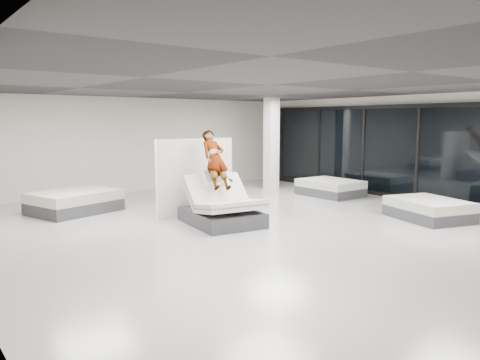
{
  "coord_description": "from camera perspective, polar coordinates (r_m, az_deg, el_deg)",
  "views": [
    {
      "loc": [
        -6.83,
        -7.9,
        2.43
      ],
      "look_at": [
        -0.05,
        0.99,
        1.0
      ],
      "focal_mm": 35.0,
      "sensor_mm": 36.0,
      "label": 1
    }
  ],
  "objects": [
    {
      "name": "remote",
      "position": [
        10.94,
        -1.15,
        -0.02
      ],
      "size": [
        0.07,
        0.15,
        0.08
      ],
      "primitive_type": "cube",
      "rotation": [
        0.35,
        0.0,
        -0.14
      ],
      "color": "black",
      "rests_on": "person"
    },
    {
      "name": "room",
      "position": [
        10.47,
        3.54,
        2.73
      ],
      "size": [
        14.0,
        14.04,
        3.2
      ],
      "color": "#B7B3AC",
      "rests_on": "ground"
    },
    {
      "name": "divider_panel",
      "position": [
        12.0,
        -5.46,
        0.34
      ],
      "size": [
        2.17,
        0.19,
        1.97
      ],
      "primitive_type": "cube",
      "rotation": [
        0.0,
        0.0,
        -0.04
      ],
      "color": "white",
      "rests_on": "floor"
    },
    {
      "name": "flat_bed_right_far",
      "position": [
        15.44,
        10.94,
        -0.93
      ],
      "size": [
        1.43,
        1.89,
        0.52
      ],
      "color": "#3B3B40",
      "rests_on": "floor"
    },
    {
      "name": "storefront_glazing",
      "position": [
        15.01,
        20.86,
        3.07
      ],
      "size": [
        0.12,
        13.4,
        2.92
      ],
      "color": "#1E2832",
      "rests_on": "floor"
    },
    {
      "name": "person",
      "position": [
        11.13,
        -3.01,
        1.06
      ],
      "size": [
        0.8,
        1.61,
        1.27
      ],
      "primitive_type": "imported",
      "rotation": [
        0.94,
        0.0,
        -0.14
      ],
      "color": "slate",
      "rests_on": "hero_bed"
    },
    {
      "name": "flat_bed_left_far",
      "position": [
        13.15,
        -19.53,
        -2.52
      ],
      "size": [
        2.44,
        2.1,
        0.57
      ],
      "color": "#3B3B40",
      "rests_on": "floor"
    },
    {
      "name": "column",
      "position": [
        16.48,
        3.84,
        4.38
      ],
      "size": [
        0.4,
        0.4,
        3.2
      ],
      "primitive_type": "cube",
      "color": "white",
      "rests_on": "floor"
    },
    {
      "name": "flat_bed_right_near",
      "position": [
        12.44,
        22.01,
        -3.34
      ],
      "size": [
        1.83,
        2.14,
        0.5
      ],
      "color": "#3B3B40",
      "rests_on": "floor"
    },
    {
      "name": "hero_bed",
      "position": [
        10.96,
        -2.2,
        -3.55
      ],
      "size": [
        1.69,
        2.09,
        1.25
      ],
      "color": "#3B3B40",
      "rests_on": "floor"
    }
  ]
}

